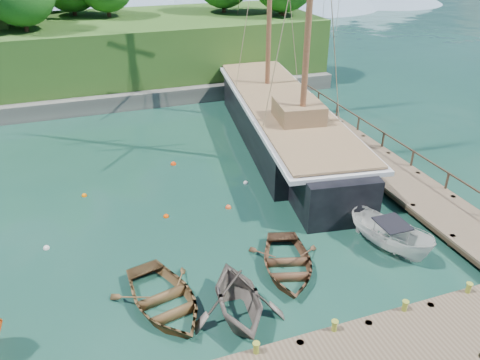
% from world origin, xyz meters
% --- Properties ---
extents(ground, '(160.00, 160.00, 0.00)m').
position_xyz_m(ground, '(0.00, 0.00, 0.00)').
color(ground, '#123427').
rests_on(ground, ground).
extents(dock_east, '(3.20, 24.00, 1.10)m').
position_xyz_m(dock_east, '(11.50, 7.00, 0.43)').
color(dock_east, brown).
rests_on(dock_east, ground).
extents(bollard_2, '(0.26, 0.26, 0.45)m').
position_xyz_m(bollard_2, '(2.00, -5.10, 0.00)').
color(bollard_2, olive).
rests_on(bollard_2, ground).
extents(bollard_3, '(0.26, 0.26, 0.45)m').
position_xyz_m(bollard_3, '(5.00, -5.10, 0.00)').
color(bollard_3, olive).
rests_on(bollard_3, ground).
extents(bollard_4, '(0.26, 0.26, 0.45)m').
position_xyz_m(bollard_4, '(8.00, -5.10, 0.00)').
color(bollard_4, olive).
rests_on(bollard_4, ground).
extents(rowboat_0, '(4.45, 5.49, 1.00)m').
position_xyz_m(rowboat_0, '(-3.43, -1.28, 0.00)').
color(rowboat_0, brown).
rests_on(rowboat_0, ground).
extents(rowboat_1, '(3.93, 4.45, 2.20)m').
position_xyz_m(rowboat_1, '(-0.83, -2.74, 0.00)').
color(rowboat_1, '#645A52').
rests_on(rowboat_1, ground).
extents(rowboat_2, '(4.37, 5.25, 0.94)m').
position_xyz_m(rowboat_2, '(2.13, -0.81, 0.00)').
color(rowboat_2, '#523522').
rests_on(rowboat_2, ground).
extents(cabin_boat_white, '(3.02, 4.64, 1.68)m').
position_xyz_m(cabin_boat_white, '(7.28, -0.98, 0.00)').
color(cabin_boat_white, silver).
rests_on(cabin_boat_white, ground).
extents(schooner, '(8.46, 29.32, 21.87)m').
position_xyz_m(schooner, '(7.72, 12.49, 1.21)').
color(schooner, black).
rests_on(schooner, ground).
extents(mooring_buoy_0, '(0.31, 0.31, 0.31)m').
position_xyz_m(mooring_buoy_0, '(-7.93, 4.38, 0.00)').
color(mooring_buoy_0, silver).
rests_on(mooring_buoy_0, ground).
extents(mooring_buoy_1, '(0.29, 0.29, 0.29)m').
position_xyz_m(mooring_buoy_1, '(-2.05, 5.23, 0.00)').
color(mooring_buoy_1, '#ED4400').
rests_on(mooring_buoy_1, ground).
extents(mooring_buoy_2, '(0.33, 0.33, 0.33)m').
position_xyz_m(mooring_buoy_2, '(1.30, 4.98, 0.00)').
color(mooring_buoy_2, '#E84C1F').
rests_on(mooring_buoy_2, ground).
extents(mooring_buoy_3, '(0.29, 0.29, 0.29)m').
position_xyz_m(mooring_buoy_3, '(3.13, 7.25, 0.00)').
color(mooring_buoy_3, white).
rests_on(mooring_buoy_3, ground).
extents(mooring_buoy_4, '(0.29, 0.29, 0.29)m').
position_xyz_m(mooring_buoy_4, '(-5.97, 8.89, 0.00)').
color(mooring_buoy_4, '#F16C00').
rests_on(mooring_buoy_4, ground).
extents(mooring_buoy_5, '(0.35, 0.35, 0.35)m').
position_xyz_m(mooring_buoy_5, '(-0.37, 11.14, 0.00)').
color(mooring_buoy_5, '#F13E0A').
rests_on(mooring_buoy_5, ground).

